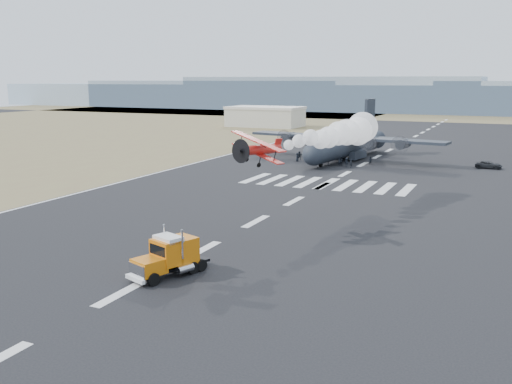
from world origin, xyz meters
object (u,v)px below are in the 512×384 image
Objects in this scene: support_vehicle at (489,165)px; crew_a at (339,162)px; crew_d at (328,161)px; crew_f at (299,155)px; aerobatic_biplane at (259,149)px; semi_truck at (169,256)px; crew_b at (370,161)px; transport_aircraft at (348,144)px; crew_g at (351,163)px; crew_c at (347,162)px; crew_h at (341,161)px; crew_e at (297,157)px; hangar_left at (265,116)px.

support_vehicle is 26.48m from crew_a.
crew_d is 1.04× the size of crew_f.
support_vehicle is (18.68, 58.43, -8.30)m from aerobatic_biplane.
semi_truck is 63.50m from crew_a.
crew_f reaches higher than crew_a.
crew_a is 1.00× the size of crew_b.
crew_g is (3.62, -10.57, -2.19)m from transport_aircraft.
transport_aircraft reaches higher than crew_b.
crew_c is 0.96× the size of crew_h.
crew_c is at bearing -144.77° from crew_g.
crew_a is 6.17m from crew_b.
crew_h is at bearing 15.98° from crew_a.
crew_a is 0.94× the size of crew_f.
crew_b is at bearing -84.05° from crew_e.
hangar_left reaches higher than crew_g.
aerobatic_biplane is 50.68m from crew_c.
crew_d is 8.97m from crew_f.
support_vehicle is 2.64× the size of crew_d.
crew_g reaches higher than crew_b.
crew_a is (-6.42, 49.99, -8.15)m from aerobatic_biplane.
transport_aircraft is 10.36m from crew_c.
semi_truck is 4.38× the size of crew_h.
semi_truck is at bearing 86.11° from crew_f.
crew_c is (-3.36, -4.12, 0.03)m from crew_b.
aerobatic_biplane is at bearing -112.51° from crew_c.
crew_d is at bearing 131.46° from crew_f.
crew_a is 0.61m from crew_h.
crew_d is at bearing 109.72° from support_vehicle.
crew_e is 12.19m from crew_g.
crew_e reaches higher than crew_a.
crew_d is (-27.29, -8.14, 0.23)m from support_vehicle.
aerobatic_biplane is 51.66m from crew_d.
crew_g is at bearing -65.08° from crew_c.
crew_b is at bearing -84.11° from crew_d.
crew_h is (-1.22, 0.79, 0.04)m from crew_c.
semi_truck is 4.38× the size of crew_e.
crew_a is at bearing -57.67° from hangar_left.
aerobatic_biplane is 4.09× the size of crew_b.
crew_f is at bearing 11.44° from crew_e.
hangar_left is 138.30m from aerobatic_biplane.
semi_truck is at bearing -167.82° from crew_e.
crew_f is at bearing 98.47° from support_vehicle.
crew_g is (12.17, -6.18, -0.03)m from crew_f.
support_vehicle is 2.91× the size of crew_b.
crew_a is 0.96× the size of crew_c.
semi_truck is 0.19× the size of transport_aircraft.
aerobatic_biplane is at bearing 165.39° from support_vehicle.
semi_truck is 63.20m from crew_c.
semi_truck is 4.76× the size of crew_b.
support_vehicle is 2.80× the size of crew_c.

